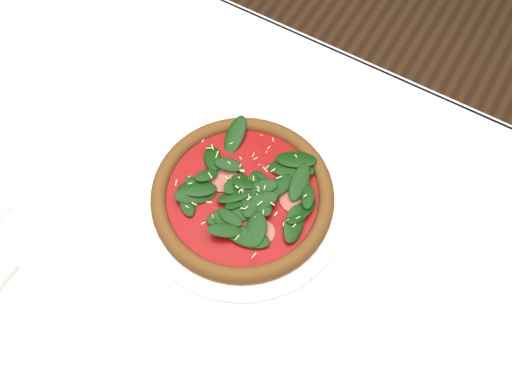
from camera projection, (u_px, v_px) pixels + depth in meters
The scene contains 4 objects.
ground at pixel (219, 339), 1.50m from camera, with size 6.00×6.00×0.00m, color brown.
dining_table at pixel (196, 249), 0.92m from camera, with size 1.21×0.81×0.75m.
plate at pixel (243, 200), 0.84m from camera, with size 0.31×0.31×0.01m.
pizza at pixel (242, 194), 0.82m from camera, with size 0.30×0.30×0.03m.
Camera 1 is at (0.25, -0.24, 1.51)m, focal length 40.00 mm.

